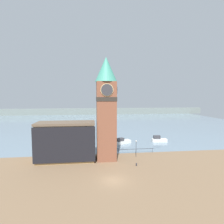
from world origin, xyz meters
TOP-DOWN VIEW (x-y plane):
  - ground_plane at (0.00, 0.00)m, footprint 160.00×160.00m
  - water at (0.00, 73.98)m, footprint 160.00×120.00m
  - far_shoreline at (0.00, 113.98)m, footprint 180.00×3.00m
  - pier_railing at (7.32, 13.73)m, footprint 9.19×0.08m
  - clock_tower at (-0.38, 10.52)m, footprint 4.86×4.86m
  - pier_building at (-9.26, 10.54)m, footprint 12.71×5.50m
  - boat_near at (5.36, 22.93)m, footprint 5.64×4.24m
  - boat_far at (17.30, 23.88)m, footprint 4.76×1.83m
  - mooring_bollard_near at (5.40, 5.73)m, footprint 0.28×0.28m
  - lamp_post at (6.66, 11.03)m, footprint 0.32×0.32m

SIDE VIEW (x-z plane):
  - water at x=0.00m, z-range 0.00..0.00m
  - ground_plane at x=0.00m, z-range 0.00..0.00m
  - mooring_bollard_near at x=5.40m, z-range 0.03..0.67m
  - boat_near at x=5.36m, z-range -0.24..1.57m
  - boat_far at x=17.30m, z-range -0.28..1.74m
  - pier_railing at x=7.32m, z-range 0.40..1.49m
  - far_shoreline at x=0.00m, z-range 0.00..5.00m
  - lamp_post at x=6.66m, z-range 0.79..4.75m
  - pier_building at x=-9.26m, z-range 0.02..8.63m
  - clock_tower at x=-0.38m, z-range 0.70..23.50m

